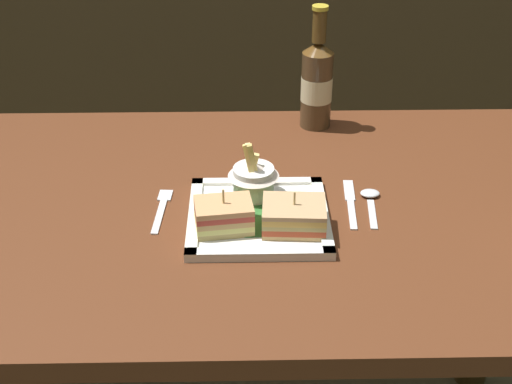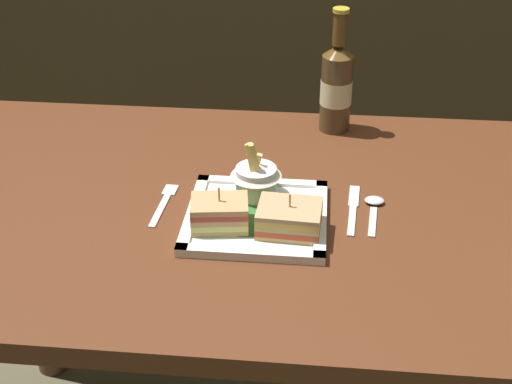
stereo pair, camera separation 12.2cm
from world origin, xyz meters
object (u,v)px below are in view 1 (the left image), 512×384
at_px(sandwich_half_left, 224,216).
at_px(sandwich_half_right, 294,216).
at_px(square_plate, 258,217).
at_px(fork, 162,208).
at_px(beer_bottle, 317,82).
at_px(spoon, 371,198).
at_px(dining_table, 254,270).
at_px(fries_cup, 253,176).
at_px(knife, 350,201).

bearing_deg(sandwich_half_left, sandwich_half_right, -0.00).
bearing_deg(square_plate, sandwich_half_right, -32.72).
xyz_separation_m(square_plate, fork, (-0.17, 0.04, -0.01)).
relative_size(beer_bottle, spoon, 2.12).
bearing_deg(square_plate, dining_table, 97.20).
height_order(beer_bottle, spoon, beer_bottle).
height_order(square_plate, sandwich_half_left, sandwich_half_left).
distance_m(fries_cup, fork, 0.17).
relative_size(fries_cup, knife, 0.67).
bearing_deg(sandwich_half_right, sandwich_half_left, 180.00).
relative_size(sandwich_half_right, spoon, 0.88).
xyz_separation_m(knife, spoon, (0.04, 0.00, 0.00)).
xyz_separation_m(fries_cup, spoon, (0.21, -0.01, -0.04)).
relative_size(dining_table, fries_cup, 12.36).
bearing_deg(square_plate, sandwich_half_left, -147.28).
height_order(square_plate, spoon, square_plate).
relative_size(dining_table, beer_bottle, 5.15).
distance_m(sandwich_half_right, fries_cup, 0.12).
bearing_deg(sandwich_half_left, fork, 145.38).
relative_size(square_plate, sandwich_half_left, 2.35).
height_order(fries_cup, knife, fries_cup).
height_order(fork, knife, same).
distance_m(dining_table, spoon, 0.26).
height_order(sandwich_half_left, spoon, sandwich_half_left).
bearing_deg(fries_cup, square_plate, -82.26).
xyz_separation_m(dining_table, fork, (-0.16, -0.02, 0.15)).
bearing_deg(sandwich_half_right, knife, 40.50).
relative_size(fries_cup, fork, 0.77).
relative_size(sandwich_half_left, knife, 0.62).
relative_size(sandwich_half_left, fries_cup, 0.93).
height_order(sandwich_half_right, beer_bottle, beer_bottle).
relative_size(fork, spoon, 1.15).
relative_size(dining_table, sandwich_half_right, 12.44).
xyz_separation_m(sandwich_half_right, spoon, (0.14, 0.10, -0.03)).
relative_size(fries_cup, spoon, 0.88).
bearing_deg(knife, sandwich_half_left, -157.57).
bearing_deg(sandwich_half_left, spoon, 20.34).
relative_size(sandwich_half_right, beer_bottle, 0.41).
bearing_deg(sandwich_half_right, beer_bottle, 79.83).
height_order(square_plate, beer_bottle, beer_bottle).
distance_m(square_plate, spoon, 0.21).
bearing_deg(square_plate, fork, 166.71).
height_order(sandwich_half_left, fries_cup, fries_cup).
bearing_deg(sandwich_half_left, dining_table, 61.31).
xyz_separation_m(sandwich_half_right, fries_cup, (-0.07, 0.10, 0.02)).
distance_m(sandwich_half_right, knife, 0.15).
bearing_deg(beer_bottle, spoon, -77.12).
height_order(dining_table, fork, fork).
distance_m(sandwich_half_left, fries_cup, 0.11).
height_order(fries_cup, fork, fries_cup).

